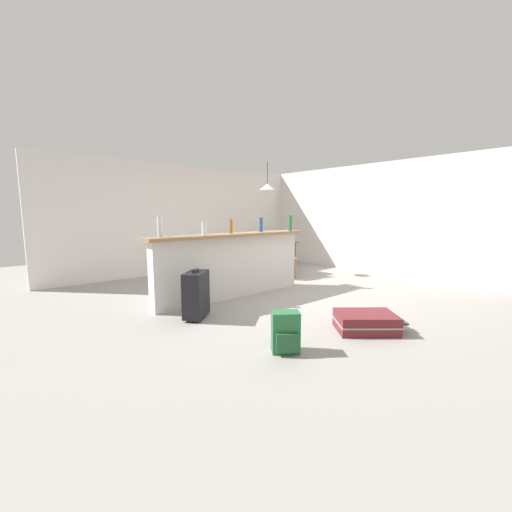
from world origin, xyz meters
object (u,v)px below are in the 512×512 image
object	(u,v)px
dining_table	(269,246)
backpack_green	(286,333)
bottle_amber	(231,226)
suitcase_flat_maroon	(366,322)
bottle_white	(204,229)
dining_chair_far_side	(256,249)
bottle_blue	(261,225)
suitcase_upright_black	(196,294)
dining_chair_near_partition	(283,254)
pendant_lamp	(267,187)
bottle_clear	(160,227)
bottle_green	(290,223)

from	to	relation	value
dining_table	backpack_green	distance (m)	4.25
bottle_amber	suitcase_flat_maroon	bearing A→B (deg)	-83.68
bottle_white	bottle_amber	bearing A→B (deg)	13.83
dining_chair_far_side	suitcase_flat_maroon	xyz separation A→B (m)	(-1.63, -3.92, -0.41)
bottle_white	suitcase_flat_maroon	world-z (taller)	bottle_white
backpack_green	bottle_blue	bearing A→B (deg)	54.25
dining_table	suitcase_upright_black	distance (m)	3.36
dining_table	suitcase_flat_maroon	xyz separation A→B (m)	(-1.58, -3.43, -0.54)
suitcase_flat_maroon	dining_chair_near_partition	bearing A→B (deg)	62.31
bottle_blue	suitcase_flat_maroon	bearing A→B (deg)	-98.93
dining_chair_far_side	backpack_green	distance (m)	4.65
suitcase_flat_maroon	suitcase_upright_black	distance (m)	2.18
pendant_lamp	suitcase_flat_maroon	size ratio (longest dim) A/B	0.76
bottle_clear	bottle_amber	distance (m)	1.23
bottle_green	suitcase_flat_maroon	xyz separation A→B (m)	(-1.02, -2.24, -1.10)
suitcase_upright_black	dining_chair_far_side	bearing A→B (deg)	36.76
bottle_blue	suitcase_flat_maroon	xyz separation A→B (m)	(-0.37, -2.33, -1.08)
bottle_blue	backpack_green	bearing A→B (deg)	-125.75
bottle_amber	pendant_lamp	world-z (taller)	pendant_lamp
bottle_amber	dining_table	bearing A→B (deg)	29.91
bottle_clear	dining_table	world-z (taller)	bottle_clear
bottle_blue	bottle_green	size ratio (longest dim) A/B	0.89
bottle_blue	dining_chair_near_partition	bearing A→B (deg)	27.38
dining_chair_far_side	bottle_blue	bearing A→B (deg)	-128.35
bottle_clear	suitcase_flat_maroon	xyz separation A→B (m)	(1.49, -2.36, -1.10)
bottle_amber	bottle_blue	bearing A→B (deg)	-3.54
suitcase_flat_maroon	suitcase_upright_black	bearing A→B (deg)	126.94
dining_chair_near_partition	backpack_green	bearing A→B (deg)	-134.72
suitcase_flat_maroon	backpack_green	size ratio (longest dim) A/B	2.02
pendant_lamp	suitcase_flat_maroon	xyz separation A→B (m)	(-1.58, -3.50, -1.86)
bottle_amber	bottle_clear	bearing A→B (deg)	-179.83
bottle_clear	backpack_green	world-z (taller)	bottle_clear
bottle_clear	backpack_green	distance (m)	2.40
bottle_green	suitcase_upright_black	distance (m)	2.53
dining_chair_near_partition	dining_chair_far_side	bearing A→B (deg)	84.86
bottle_green	dining_chair_near_partition	size ratio (longest dim) A/B	0.30
bottle_white	bottle_amber	distance (m)	0.62
dining_chair_far_side	pendant_lamp	bearing A→B (deg)	-96.05
dining_chair_near_partition	dining_chair_far_side	world-z (taller)	same
bottle_blue	dining_table	xyz separation A→B (m)	(1.22, 1.10, -0.54)
bottle_clear	pendant_lamp	xyz separation A→B (m)	(3.08, 1.14, 0.76)
dining_chair_near_partition	backpack_green	size ratio (longest dim) A/B	2.21
bottle_white	dining_chair_far_side	size ratio (longest dim) A/B	0.22
bottle_blue	suitcase_flat_maroon	distance (m)	2.59
bottle_blue	pendant_lamp	xyz separation A→B (m)	(1.22, 1.17, 0.78)
bottle_green	backpack_green	world-z (taller)	bottle_green
dining_table	suitcase_upright_black	world-z (taller)	dining_table
bottle_white	pendant_lamp	distance (m)	2.87
bottle_green	dining_chair_far_side	distance (m)	1.92
pendant_lamp	dining_chair_near_partition	bearing A→B (deg)	-94.44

